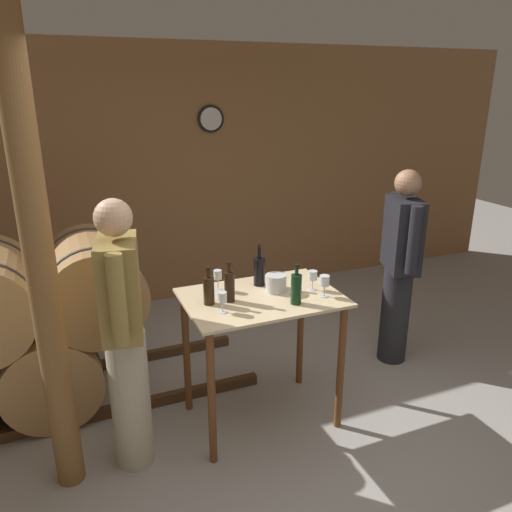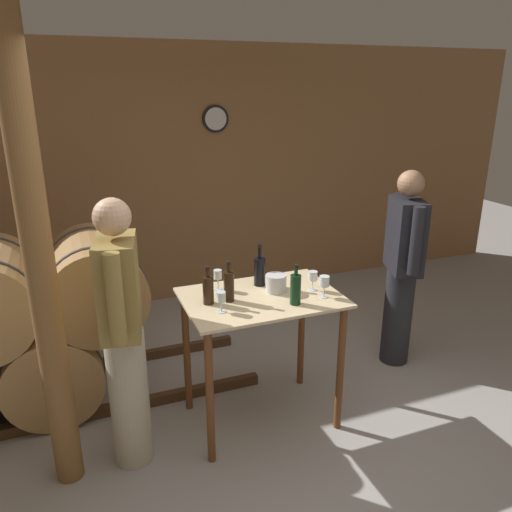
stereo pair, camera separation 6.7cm
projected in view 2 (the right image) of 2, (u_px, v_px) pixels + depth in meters
ground_plane at (304, 471)px, 3.11m from camera, size 14.00×14.00×0.00m
back_wall at (183, 177)px, 5.29m from camera, size 8.40×0.08×2.70m
tasting_table at (261, 323)px, 3.37m from camera, size 1.03×0.71×0.95m
wooden_post at (40, 270)px, 2.64m from camera, size 0.16×0.16×2.70m
wine_bottle_far_left at (208, 289)px, 3.16m from camera, size 0.07×0.07×0.25m
wine_bottle_left at (229, 285)px, 3.20m from camera, size 0.07×0.07×0.27m
wine_bottle_center at (260, 271)px, 3.46m from camera, size 0.08×0.08×0.30m
wine_bottle_right at (296, 289)px, 3.16m from camera, size 0.07×0.07×0.27m
wine_glass_near_left at (221, 298)px, 3.05m from camera, size 0.06×0.06×0.13m
wine_glass_near_center at (218, 276)px, 3.38m from camera, size 0.06×0.06×0.14m
wine_glass_near_right at (313, 277)px, 3.37m from camera, size 0.06×0.06×0.14m
wine_glass_far_side at (324, 282)px, 3.26m from camera, size 0.07×0.07×0.15m
ice_bucket at (276, 283)px, 3.36m from camera, size 0.14×0.14×0.12m
person_host at (123, 332)px, 2.93m from camera, size 0.29×0.58×1.71m
person_visitor_with_scarf at (403, 265)px, 4.08m from camera, size 0.34×0.56×1.66m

